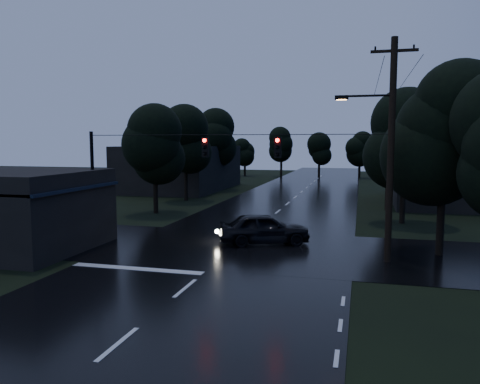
% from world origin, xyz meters
% --- Properties ---
extents(ground, '(160.00, 160.00, 0.00)m').
position_xyz_m(ground, '(0.00, 0.00, 0.00)').
color(ground, black).
rests_on(ground, ground).
extents(main_road, '(12.00, 120.00, 0.02)m').
position_xyz_m(main_road, '(0.00, 30.00, 0.00)').
color(main_road, black).
rests_on(main_road, ground).
extents(cross_street, '(60.00, 9.00, 0.02)m').
position_xyz_m(cross_street, '(0.00, 12.00, 0.00)').
color(cross_street, black).
rests_on(cross_street, ground).
extents(building_far_right, '(10.00, 14.00, 4.40)m').
position_xyz_m(building_far_right, '(14.00, 34.00, 2.20)').
color(building_far_right, black).
rests_on(building_far_right, ground).
extents(building_far_left, '(10.00, 16.00, 5.00)m').
position_xyz_m(building_far_left, '(-14.00, 40.00, 2.50)').
color(building_far_left, black).
rests_on(building_far_left, ground).
extents(utility_pole_main, '(3.50, 0.30, 10.00)m').
position_xyz_m(utility_pole_main, '(7.41, 11.00, 5.26)').
color(utility_pole_main, black).
rests_on(utility_pole_main, ground).
extents(utility_pole_far, '(2.00, 0.30, 7.50)m').
position_xyz_m(utility_pole_far, '(8.30, 28.00, 3.88)').
color(utility_pole_far, black).
rests_on(utility_pole_far, ground).
extents(anchor_pole_left, '(0.18, 0.18, 6.00)m').
position_xyz_m(anchor_pole_left, '(-7.50, 11.00, 3.00)').
color(anchor_pole_left, black).
rests_on(anchor_pole_left, ground).
extents(span_signals, '(15.00, 0.37, 1.12)m').
position_xyz_m(span_signals, '(0.56, 10.99, 5.24)').
color(span_signals, black).
rests_on(span_signals, ground).
extents(tree_corner_near, '(4.48, 4.48, 9.44)m').
position_xyz_m(tree_corner_near, '(10.00, 13.00, 5.99)').
color(tree_corner_near, black).
rests_on(tree_corner_near, ground).
extents(tree_left_a, '(3.92, 3.92, 8.26)m').
position_xyz_m(tree_left_a, '(-9.00, 22.00, 5.24)').
color(tree_left_a, black).
rests_on(tree_left_a, ground).
extents(tree_left_b, '(4.20, 4.20, 8.85)m').
position_xyz_m(tree_left_b, '(-9.60, 30.00, 5.62)').
color(tree_left_b, black).
rests_on(tree_left_b, ground).
extents(tree_left_c, '(4.48, 4.48, 9.44)m').
position_xyz_m(tree_left_c, '(-10.20, 40.00, 5.99)').
color(tree_left_c, black).
rests_on(tree_left_c, ground).
extents(tree_right_a, '(4.20, 4.20, 8.85)m').
position_xyz_m(tree_right_a, '(9.00, 22.00, 5.62)').
color(tree_right_a, black).
rests_on(tree_right_a, ground).
extents(tree_right_b, '(4.48, 4.48, 9.44)m').
position_xyz_m(tree_right_b, '(9.60, 30.00, 5.99)').
color(tree_right_b, black).
rests_on(tree_right_b, ground).
extents(tree_right_c, '(4.76, 4.76, 10.03)m').
position_xyz_m(tree_right_c, '(10.20, 40.00, 6.37)').
color(tree_right_c, black).
rests_on(tree_right_c, ground).
extents(car, '(5.26, 3.57, 1.66)m').
position_xyz_m(car, '(1.27, 13.42, 0.83)').
color(car, black).
rests_on(car, ground).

